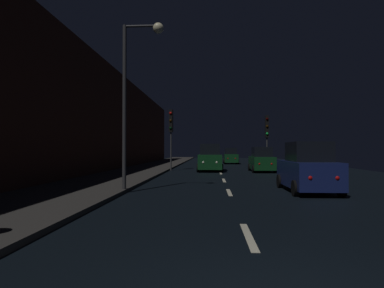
% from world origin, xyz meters
% --- Properties ---
extents(ground, '(25.22, 84.00, 0.02)m').
position_xyz_m(ground, '(0.00, 24.50, -0.01)').
color(ground, black).
extents(sidewalk_left, '(4.40, 84.00, 0.15)m').
position_xyz_m(sidewalk_left, '(-6.41, 24.50, 0.07)').
color(sidewalk_left, '#33302D').
rests_on(sidewalk_left, ground).
extents(building_facade_left, '(0.80, 63.00, 8.48)m').
position_xyz_m(building_facade_left, '(-9.01, 21.00, 4.24)').
color(building_facade_left, '#472319').
rests_on(building_facade_left, ground).
extents(lane_centerline, '(0.16, 39.55, 0.01)m').
position_xyz_m(lane_centerline, '(0.00, 19.16, 0.01)').
color(lane_centerline, beige).
rests_on(lane_centerline, ground).
extents(traffic_light_far_left, '(0.33, 0.47, 5.16)m').
position_xyz_m(traffic_light_far_left, '(-4.11, 24.22, 3.78)').
color(traffic_light_far_left, '#38383A').
rests_on(traffic_light_far_left, ground).
extents(traffic_light_far_right, '(0.32, 0.47, 4.71)m').
position_xyz_m(traffic_light_far_right, '(4.11, 25.13, 3.41)').
color(traffic_light_far_right, '#38383A').
rests_on(traffic_light_far_right, ground).
extents(streetlamp_overhead, '(1.70, 0.44, 6.99)m').
position_xyz_m(streetlamp_overhead, '(-3.84, 9.62, 4.65)').
color(streetlamp_overhead, '#2D2D30').
rests_on(streetlamp_overhead, ground).
extents(car_approaching_headlights, '(2.04, 4.43, 2.23)m').
position_xyz_m(car_approaching_headlights, '(-0.81, 23.55, 1.02)').
color(car_approaching_headlights, '#0F3819').
rests_on(car_approaching_headlights, ground).
extents(car_parked_right_near, '(1.92, 4.15, 2.09)m').
position_xyz_m(car_parked_right_near, '(3.31, 10.36, 0.96)').
color(car_parked_right_near, '#141E51').
rests_on(car_parked_right_near, ground).
extents(car_parked_right_far, '(1.81, 3.91, 1.97)m').
position_xyz_m(car_parked_right_far, '(3.31, 22.92, 0.90)').
color(car_parked_right_far, '#0F3819').
rests_on(car_parked_right_far, ground).
extents(car_distant_taillights, '(1.80, 3.90, 1.96)m').
position_xyz_m(car_distant_taillights, '(1.76, 37.72, 0.90)').
color(car_distant_taillights, '#0F3819').
rests_on(car_distant_taillights, ground).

